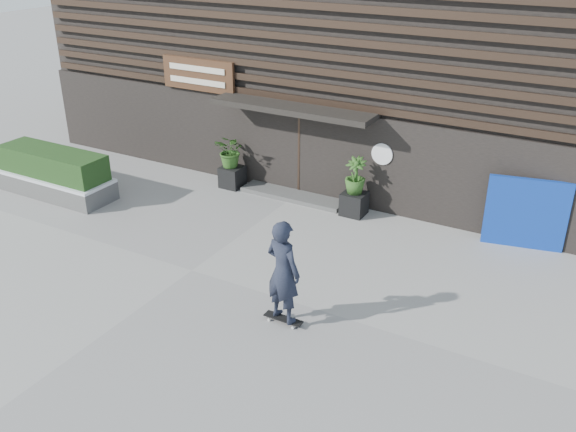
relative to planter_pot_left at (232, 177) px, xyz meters
The scene contains 12 objects.
ground 4.80m from the planter_pot_left, 66.64° to the right, with size 80.00×80.00×0.00m, color gray.
entrance_step 1.93m from the planter_pot_left, ahead, with size 3.00×0.80×0.12m, color #484846.
planter_pot_left is the anchor object (origin of this frame).
bamboo_left 0.78m from the planter_pot_left, ahead, with size 0.86×0.75×0.96m, color #2D591E.
planter_pot_right 3.80m from the planter_pot_left, ahead, with size 0.60×0.60×0.60m, color black.
bamboo_right 3.88m from the planter_pot_left, ahead, with size 0.54×0.54×0.96m, color #2D591E.
raised_bed 4.89m from the planter_pot_left, 144.36° to the right, with size 3.50×1.20×0.50m, color #494947.
snow_layer 4.90m from the planter_pot_left, 144.36° to the right, with size 3.50×1.20×0.08m, color white.
hedge 4.93m from the planter_pot_left, 144.36° to the right, with size 3.30×1.00×0.70m, color #193814.
blue_tarp 7.97m from the planter_pot_left, ahead, with size 1.82×0.12×1.70m, color #0B2D95.
building 6.94m from the planter_pot_left, 71.14° to the left, with size 18.00×11.00×8.00m.
skateboarder 6.92m from the planter_pot_left, 47.86° to the right, with size 0.84×0.65×2.14m.
Camera 1 is at (7.62, -9.20, 6.91)m, focal length 38.74 mm.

